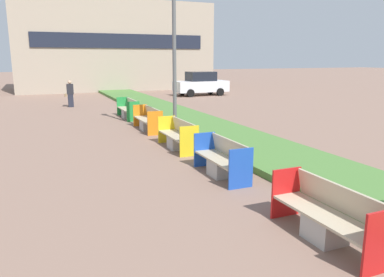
# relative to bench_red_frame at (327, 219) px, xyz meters

# --- Properties ---
(planter_grass_strip) EXTENTS (2.80, 120.00, 0.18)m
(planter_grass_strip) POSITION_rel_bench_red_frame_xyz_m (2.26, 4.36, -0.28)
(planter_grass_strip) COLOR #4C7A38
(planter_grass_strip) RESTS_ON ground
(building_backdrop) EXTENTS (17.47, 8.64, 7.86)m
(building_backdrop) POSITION_rel_bench_red_frame_xyz_m (3.06, 32.68, 3.56)
(building_backdrop) COLOR tan
(building_backdrop) RESTS_ON ground
(bench_red_frame) EXTENTS (0.65, 2.15, 0.94)m
(bench_red_frame) POSITION_rel_bench_red_frame_xyz_m (0.00, 0.00, 0.00)
(bench_red_frame) COLOR #ADA8A0
(bench_red_frame) RESTS_ON ground
(bench_blue_frame) EXTENTS (0.65, 2.02, 0.94)m
(bench_blue_frame) POSITION_rel_bench_red_frame_xyz_m (-0.00, 3.71, -0.00)
(bench_blue_frame) COLOR #ADA8A0
(bench_blue_frame) RESTS_ON ground
(bench_yellow_frame) EXTENTS (0.65, 2.14, 0.94)m
(bench_yellow_frame) POSITION_rel_bench_red_frame_xyz_m (-0.00, 6.85, -0.00)
(bench_yellow_frame) COLOR #ADA8A0
(bench_yellow_frame) RESTS_ON ground
(bench_orange_frame) EXTENTS (0.65, 2.22, 0.94)m
(bench_orange_frame) POSITION_rel_bench_red_frame_xyz_m (0.00, 10.32, 0.00)
(bench_orange_frame) COLOR #ADA8A0
(bench_orange_frame) RESTS_ON ground
(bench_green_frame) EXTENTS (0.65, 2.24, 0.94)m
(bench_green_frame) POSITION_rel_bench_red_frame_xyz_m (0.00, 13.77, 0.00)
(bench_green_frame) COLOR #ADA8A0
(bench_green_frame) RESTS_ON ground
(street_lamp_post) EXTENTS (0.24, 0.44, 8.67)m
(street_lamp_post) POSITION_rel_bench_red_frame_xyz_m (0.61, 8.80, 4.35)
(street_lamp_post) COLOR #56595B
(street_lamp_post) RESTS_ON ground
(pedestrian_walking) EXTENTS (0.53, 0.24, 1.60)m
(pedestrian_walking) POSITION_rel_bench_red_frame_xyz_m (-2.24, 19.30, 0.44)
(pedestrian_walking) COLOR #232633
(pedestrian_walking) RESTS_ON ground
(parked_car_distant) EXTENTS (4.22, 2.00, 1.86)m
(parked_car_distant) POSITION_rel_bench_red_frame_xyz_m (7.94, 22.74, 0.54)
(parked_car_distant) COLOR silver
(parked_car_distant) RESTS_ON ground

